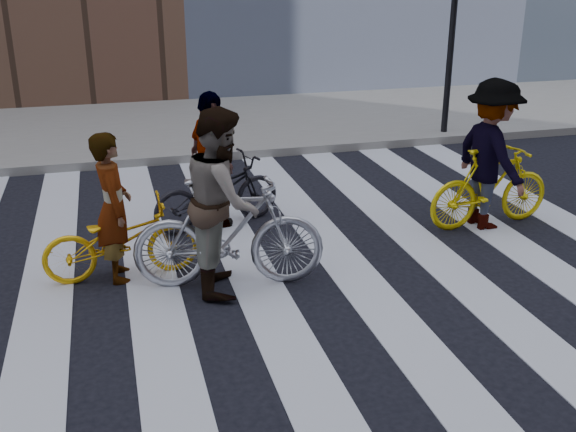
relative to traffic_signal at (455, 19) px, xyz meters
name	(u,v)px	position (x,y,z in m)	size (l,w,h in m)	color
ground	(310,284)	(-4.40, -5.32, -2.28)	(100.00, 100.00, 0.00)	black
sidewalk_far	(205,125)	(-4.40, 2.18, -2.20)	(100.00, 5.00, 0.15)	gray
zebra_crosswalk	(310,284)	(-4.40, -5.32, -2.27)	(8.25, 10.00, 0.01)	silver
traffic_signal	(455,19)	(0.00, 0.00, 0.00)	(0.22, 0.42, 3.33)	black
bike_yellow_left	(121,240)	(-6.33, -4.59, -1.84)	(0.58, 1.68, 0.88)	#F7B40D
bike_silver_mid	(229,233)	(-5.24, -5.10, -1.67)	(0.57, 2.02, 1.21)	#B1B3BB
bike_yellow_right	(491,187)	(-1.62, -4.27, -1.75)	(0.50, 1.77, 1.06)	yellow
bike_dark_rear	(217,192)	(-5.07, -3.33, -1.81)	(0.62, 1.77, 0.93)	black
rider_left	(113,207)	(-6.38, -4.59, -1.46)	(0.60, 0.39, 1.65)	slate
rider_mid	(223,201)	(-5.29, -5.10, -1.31)	(0.95, 0.74, 1.95)	slate
rider_right	(491,155)	(-1.67, -4.27, -1.31)	(1.25, 0.72, 1.94)	slate
rider_rear	(212,161)	(-5.12, -3.33, -1.39)	(1.05, 0.44, 1.78)	slate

